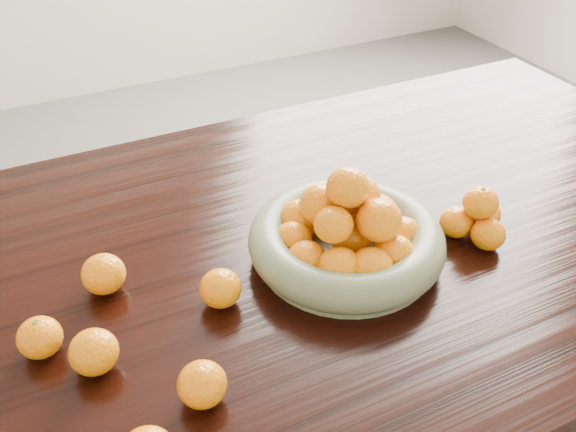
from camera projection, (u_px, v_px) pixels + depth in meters
name	position (u px, v px, depth m)	size (l,w,h in m)	color
dining_table	(280.00, 285.00, 1.19)	(2.00, 1.00, 0.75)	black
fruit_bowl	(347.00, 236.00, 1.09)	(0.34, 0.34, 0.18)	#717F5D
orange_pyramid	(477.00, 218.00, 1.14)	(0.12, 0.11, 0.10)	orange
loose_orange_0	(40.00, 338.00, 0.92)	(0.07, 0.07, 0.06)	orange
loose_orange_2	(220.00, 288.00, 1.01)	(0.07, 0.07, 0.06)	orange
loose_orange_3	(103.00, 274.00, 1.03)	(0.07, 0.07, 0.07)	orange
loose_orange_4	(94.00, 352.00, 0.90)	(0.07, 0.07, 0.07)	orange
loose_orange_5	(202.00, 384.00, 0.85)	(0.07, 0.07, 0.06)	orange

